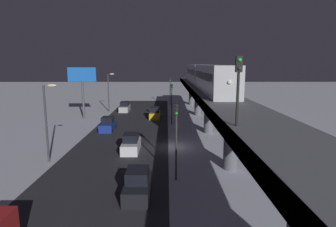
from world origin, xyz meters
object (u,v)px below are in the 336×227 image
(traffic_light_mid, at_px, (172,98))
(traffic_light_far, at_px, (170,87))
(traffic_light_near, at_px, (176,131))
(subway_train, at_px, (204,75))
(sedan_white, at_px, (131,144))
(sedan_blue, at_px, (108,125))
(sedan_yellow, at_px, (155,114))
(sedan_silver, at_px, (125,107))
(commercial_billboard, at_px, (82,80))
(sedan_black, at_px, (138,185))
(rail_signal, at_px, (238,79))

(traffic_light_mid, bearing_deg, traffic_light_far, -90.00)
(traffic_light_near, bearing_deg, traffic_light_far, -90.00)
(subway_train, relative_size, sedan_white, 8.61)
(sedan_blue, xyz_separation_m, sedan_yellow, (-6.40, -9.50, 0.01))
(traffic_light_near, height_order, traffic_light_far, same)
(sedan_yellow, relative_size, traffic_light_far, 0.70)
(sedan_silver, height_order, traffic_light_mid, traffic_light_mid)
(sedan_silver, bearing_deg, sedan_yellow, 131.05)
(commercial_billboard, bearing_deg, sedan_black, 112.65)
(subway_train, bearing_deg, commercial_billboard, -11.10)
(sedan_blue, distance_m, sedan_black, 21.83)
(subway_train, xyz_separation_m, commercial_billboard, (20.27, -3.98, -0.91))
(sedan_blue, distance_m, traffic_light_far, 28.29)
(traffic_light_far, bearing_deg, sedan_yellow, 80.32)
(commercial_billboard, bearing_deg, traffic_light_mid, 163.96)
(sedan_blue, relative_size, sedan_silver, 0.93)
(sedan_black, relative_size, traffic_light_near, 0.71)
(sedan_yellow, distance_m, commercial_billboard, 13.71)
(sedan_yellow, xyz_separation_m, sedan_black, (0.00, 30.38, -0.00))
(sedan_blue, height_order, traffic_light_far, traffic_light_far)
(traffic_light_mid, bearing_deg, sedan_yellow, -61.39)
(subway_train, xyz_separation_m, sedan_white, (9.79, 14.65, -6.94))
(sedan_yellow, height_order, traffic_light_far, traffic_light_far)
(rail_signal, xyz_separation_m, sedan_white, (7.98, -14.34, -7.89))
(subway_train, height_order, traffic_light_mid, subway_train)
(commercial_billboard, bearing_deg, sedan_white, 119.35)
(sedan_black, relative_size, traffic_light_far, 0.71)
(rail_signal, xyz_separation_m, sedan_silver, (12.58, -41.27, -7.89))
(traffic_light_far, bearing_deg, traffic_light_near, 90.00)
(subway_train, xyz_separation_m, traffic_light_far, (5.09, -21.93, -3.54))
(traffic_light_mid, height_order, commercial_billboard, commercial_billboard)
(rail_signal, relative_size, traffic_light_near, 0.62)
(rail_signal, xyz_separation_m, traffic_light_near, (3.28, -6.30, -4.49))
(subway_train, bearing_deg, sedan_silver, -40.47)
(sedan_white, bearing_deg, sedan_black, -80.53)
(sedan_blue, bearing_deg, traffic_light_far, -109.34)
(sedan_white, relative_size, commercial_billboard, 0.48)
(rail_signal, xyz_separation_m, traffic_light_far, (3.28, -50.92, -4.49))
(rail_signal, relative_size, sedan_silver, 0.90)
(sedan_blue, bearing_deg, rail_signal, 117.26)
(sedan_blue, height_order, sedan_silver, same)
(subway_train, height_order, rail_signal, rail_signal)
(sedan_white, height_order, sedan_black, same)
(sedan_black, bearing_deg, sedan_yellow, 90.00)
(subway_train, height_order, traffic_light_near, subway_train)
(sedan_white, bearing_deg, traffic_light_far, 82.68)
(traffic_light_mid, height_order, traffic_light_far, same)
(sedan_yellow, xyz_separation_m, commercial_billboard, (12.28, 0.95, 6.03))
(sedan_black, distance_m, traffic_light_far, 47.58)
(sedan_silver, distance_m, traffic_light_mid, 16.08)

